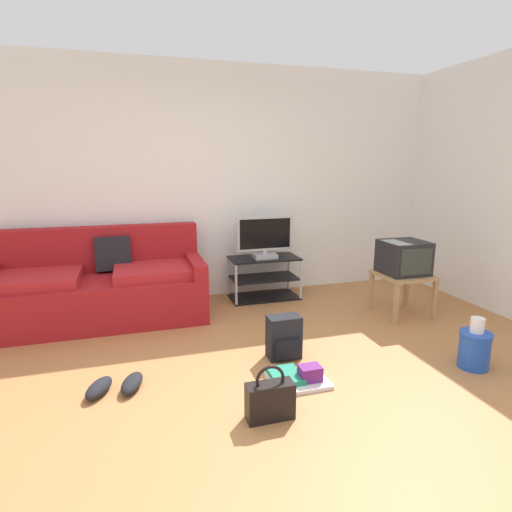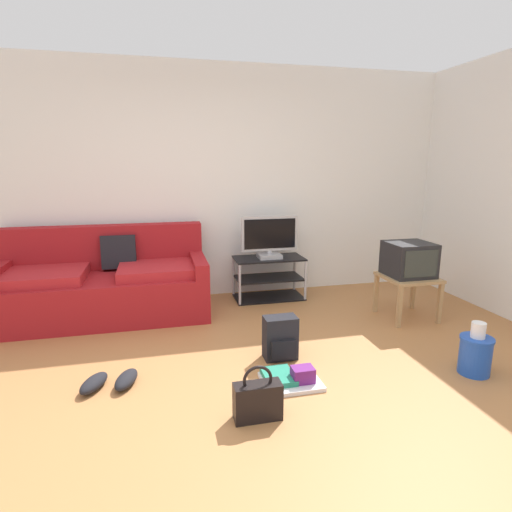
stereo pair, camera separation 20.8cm
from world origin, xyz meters
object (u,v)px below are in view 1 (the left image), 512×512
Objects in this scene: couch at (100,287)px; floor_tray at (297,377)px; tv_stand at (264,278)px; cleaning_bucket at (475,347)px; side_table at (403,280)px; backpack at (284,337)px; flat_tv at (265,237)px; crt_tv at (404,257)px; sneakers_pair at (116,385)px; handbag at (270,400)px.

floor_tray is (1.47, -1.80, -0.30)m from couch.
cleaning_bucket is at bearing -63.52° from tv_stand.
tv_stand is at bearing 5.00° from couch.
tv_stand reaches higher than side_table.
backpack is 0.87× the size of cleaning_bucket.
couch is 1.88m from flat_tv.
crt_tv is at bearing 81.93° from cleaning_bucket.
floor_tray is at bearing -100.64° from flat_tv.
couch is at bearing 145.70° from cleaning_bucket.
cleaning_bucket is at bearing -98.18° from side_table.
couch reaches higher than floor_tray.
flat_tv is 2.43m from cleaning_bucket.
flat_tv is at bearing 104.45° from backpack.
sneakers_pair is (-1.65, -1.68, -0.70)m from flat_tv.
flat_tv is 1.49× the size of sneakers_pair.
sneakers_pair is at bearing 168.60° from floor_tray.
backpack reaches higher than floor_tray.
couch reaches higher than backpack.
cleaning_bucket reaches higher than handbag.
side_table is at bearing 14.41° from sneakers_pair.
flat_tv is 1.30× the size of side_table.
tv_stand is at bearing 73.24° from handbag.
cleaning_bucket is (1.06, -2.14, -0.08)m from tv_stand.
crt_tv is 1.04× the size of floor_tray.
crt_tv is (1.23, -0.94, 0.38)m from tv_stand.
sneakers_pair is at bearing -134.10° from tv_stand.
sneakers_pair is (-2.88, -0.76, -0.58)m from crt_tv.
side_table reaches higher than floor_tray.
flat_tv reaches higher than crt_tv.
tv_stand reaches higher than sneakers_pair.
flat_tv reaches higher than couch.
side_table is at bearing -37.88° from tv_stand.
handbag is (-0.38, -0.77, -0.05)m from backpack.
couch is 1.58m from sneakers_pair.
couch is 2.58× the size of tv_stand.
tv_stand is 1.58m from backpack.
crt_tv is at bearing 47.41° from backpack.
tv_stand reaches higher than backpack.
couch is at bearing 165.39° from side_table.
cleaning_bucket is (-0.17, -1.18, -0.21)m from side_table.
couch is at bearing 163.83° from backpack.
side_table is 1.24× the size of cleaning_bucket.
couch reaches higher than handbag.
couch reaches higher than crt_tv.
tv_stand is 1.57m from side_table.
floor_tray is (-1.60, -1.00, -0.34)m from side_table.
backpack is (-1.55, -0.58, -0.20)m from side_table.
couch is at bearing 96.85° from sneakers_pair.
tv_stand is 2.00m from floor_tray.
tv_stand is 2.42m from handbag.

